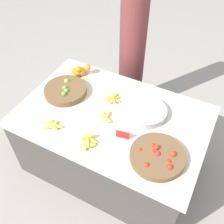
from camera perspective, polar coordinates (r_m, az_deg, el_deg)
name	(u,v)px	position (r m, az deg, el deg)	size (l,w,h in m)	color
ground_plane	(112,161)	(2.99, 0.00, -10.65)	(12.00, 12.00, 0.00)	#A39E93
market_table	(112,141)	(2.68, 0.00, -6.27)	(1.72, 1.14, 0.75)	#4C4742
lime_bowl	(65,90)	(2.64, -10.12, 4.65)	(0.42, 0.42, 0.10)	brown
tomato_basket	(157,156)	(2.11, 9.88, -9.46)	(0.44, 0.44, 0.09)	brown
orange_pile	(80,71)	(2.83, -7.00, 8.79)	(0.20, 0.20, 0.12)	orange
metal_bowl	(146,111)	(2.41, 7.42, 0.11)	(0.38, 0.38, 0.06)	#B7B7BF
price_sign	(123,135)	(2.20, 2.36, -4.98)	(0.12, 0.03, 0.08)	red
banana_bunch_front_left	(88,141)	(2.18, -5.34, -6.39)	(0.17, 0.19, 0.06)	#EFDB4C
banana_bunch_back_center	(106,117)	(2.36, -1.39, -1.19)	(0.15, 0.15, 0.03)	#EFDB4C
banana_bunch_middle_right	(113,98)	(2.52, 0.16, 2.97)	(0.15, 0.16, 0.06)	#EFDB4C
banana_bunch_front_right	(53,125)	(2.35, -12.82, -2.81)	(0.21, 0.15, 0.05)	#EFDB4C
vendor_person	(132,55)	(3.04, 4.38, 12.29)	(0.29, 0.29, 1.73)	brown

